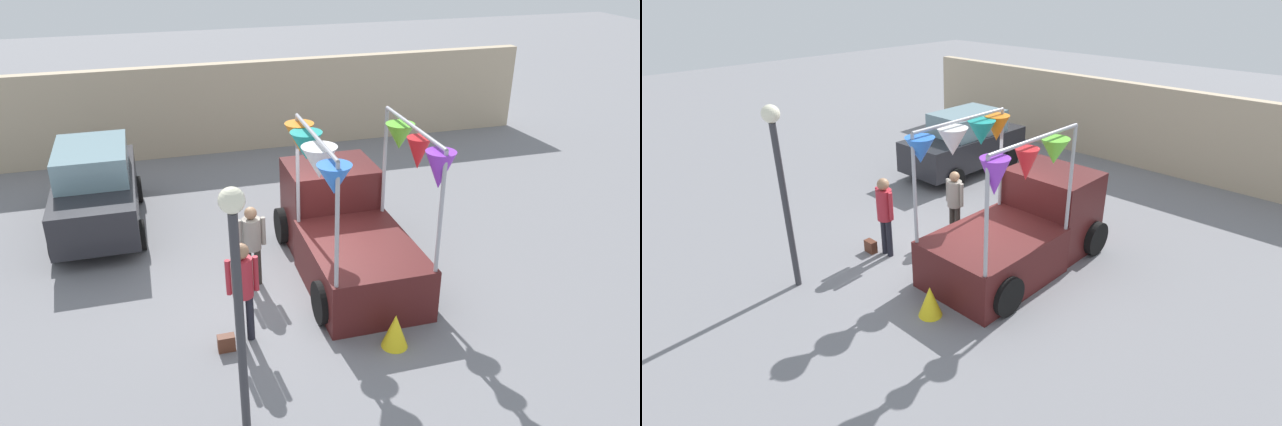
{
  "view_description": "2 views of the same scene",
  "coord_description": "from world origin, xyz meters",
  "views": [
    {
      "loc": [
        -2.6,
        -9.62,
        6.39
      ],
      "look_at": [
        0.19,
        0.02,
        1.57
      ],
      "focal_mm": 35.0,
      "sensor_mm": 36.0,
      "label": 1
    },
    {
      "loc": [
        6.44,
        -6.96,
        5.57
      ],
      "look_at": [
        0.24,
        -0.53,
        1.34
      ],
      "focal_mm": 28.0,
      "sensor_mm": 36.0,
      "label": 2
    }
  ],
  "objects": [
    {
      "name": "vendor_truck",
      "position": [
        0.87,
        0.67,
        0.94
      ],
      "size": [
        2.52,
        4.13,
        3.17
      ],
      "color": "#4C1919",
      "rests_on": "ground"
    },
    {
      "name": "street_lamp",
      "position": [
        -1.77,
        -3.17,
        2.39
      ],
      "size": [
        0.32,
        0.32,
        3.62
      ],
      "color": "#333338",
      "rests_on": "ground"
    },
    {
      "name": "parked_car",
      "position": [
        -3.84,
        3.83,
        0.94
      ],
      "size": [
        1.88,
        4.0,
        1.88
      ],
      "color": "#26262B",
      "rests_on": "ground"
    },
    {
      "name": "folded_kite_bundle_sunflower",
      "position": [
        0.87,
        -2.02,
        0.3
      ],
      "size": [
        0.55,
        0.55,
        0.6
      ],
      "primitive_type": "cone",
      "rotation": [
        0.0,
        0.0,
        2.84
      ],
      "color": "yellow",
      "rests_on": "ground"
    },
    {
      "name": "brick_boundary_wall",
      "position": [
        0.0,
        8.12,
        1.3
      ],
      "size": [
        18.0,
        0.36,
        2.6
      ],
      "primitive_type": "cube",
      "color": "tan",
      "rests_on": "ground"
    },
    {
      "name": "ground_plane",
      "position": [
        0.0,
        0.0,
        0.0
      ],
      "size": [
        60.0,
        60.0,
        0.0
      ],
      "primitive_type": "plane",
      "color": "slate"
    },
    {
      "name": "handbag",
      "position": [
        -1.78,
        -1.37,
        0.14
      ],
      "size": [
        0.28,
        0.16,
        0.28
      ],
      "primitive_type": "cube",
      "color": "#592D1E",
      "rests_on": "ground"
    },
    {
      "name": "person_vendor",
      "position": [
        -0.98,
        0.49,
        0.97
      ],
      "size": [
        0.53,
        0.34,
        1.62
      ],
      "color": "#2D2823",
      "rests_on": "ground"
    },
    {
      "name": "person_customer",
      "position": [
        -1.43,
        -1.17,
        1.1
      ],
      "size": [
        0.53,
        0.34,
        1.8
      ],
      "color": "black",
      "rests_on": "ground"
    }
  ]
}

